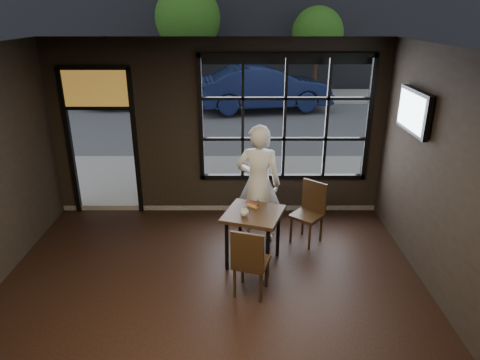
{
  "coord_description": "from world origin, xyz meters",
  "views": [
    {
      "loc": [
        0.39,
        -3.96,
        3.61
      ],
      "look_at": [
        0.4,
        2.2,
        1.15
      ],
      "focal_mm": 32.0,
      "sensor_mm": 36.0,
      "label": 1
    }
  ],
  "objects_px": {
    "chair_near": "(251,260)",
    "man": "(258,184)",
    "cafe_table": "(253,238)",
    "navy_car": "(264,88)"
  },
  "relations": [
    {
      "from": "cafe_table",
      "to": "chair_near",
      "type": "bearing_deg",
      "value": -75.04
    },
    {
      "from": "chair_near",
      "to": "man",
      "type": "xyz_separation_m",
      "value": [
        0.15,
        1.49,
        0.48
      ]
    },
    {
      "from": "navy_car",
      "to": "cafe_table",
      "type": "bearing_deg",
      "value": 165.2
    },
    {
      "from": "cafe_table",
      "to": "man",
      "type": "distance_m",
      "value": 0.95
    },
    {
      "from": "chair_near",
      "to": "man",
      "type": "relative_size",
      "value": 0.51
    },
    {
      "from": "chair_near",
      "to": "man",
      "type": "height_order",
      "value": "man"
    },
    {
      "from": "man",
      "to": "chair_near",
      "type": "bearing_deg",
      "value": 92.59
    },
    {
      "from": "navy_car",
      "to": "chair_near",
      "type": "bearing_deg",
      "value": 165.22
    },
    {
      "from": "cafe_table",
      "to": "man",
      "type": "height_order",
      "value": "man"
    },
    {
      "from": "navy_car",
      "to": "man",
      "type": "bearing_deg",
      "value": 165.49
    }
  ]
}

